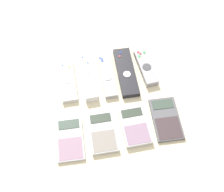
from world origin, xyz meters
TOP-DOWN VIEW (x-y plane):
  - ground_plane at (0.00, 0.00)m, footprint 3.00×3.00m
  - remote_0 at (-0.14, 0.12)m, footprint 0.05×0.18m
  - remote_1 at (-0.07, 0.12)m, footprint 0.05×0.20m
  - remote_2 at (-0.00, 0.12)m, footprint 0.04×0.19m
  - remote_3 at (0.07, 0.12)m, footprint 0.07×0.20m
  - remote_4 at (0.14, 0.12)m, footprint 0.05×0.16m
  - calculator_0 at (-0.16, -0.10)m, footprint 0.09×0.15m
  - calculator_1 at (-0.05, -0.10)m, footprint 0.09×0.14m
  - calculator_2 at (0.05, -0.10)m, footprint 0.08×0.13m
  - calculator_3 at (0.15, -0.09)m, footprint 0.09×0.16m

SIDE VIEW (x-z plane):
  - ground_plane at x=0.00m, z-range 0.00..0.00m
  - calculator_3 at x=0.15m, z-range 0.00..0.01m
  - calculator_0 at x=-0.16m, z-range 0.00..0.01m
  - calculator_1 at x=-0.05m, z-range 0.00..0.02m
  - remote_2 at x=0.00m, z-range 0.00..0.02m
  - remote_0 at x=-0.14m, z-range 0.00..0.02m
  - calculator_2 at x=0.05m, z-range 0.00..0.02m
  - remote_3 at x=0.07m, z-range 0.00..0.02m
  - remote_4 at x=0.14m, z-range 0.00..0.02m
  - remote_1 at x=-0.07m, z-range 0.00..0.03m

